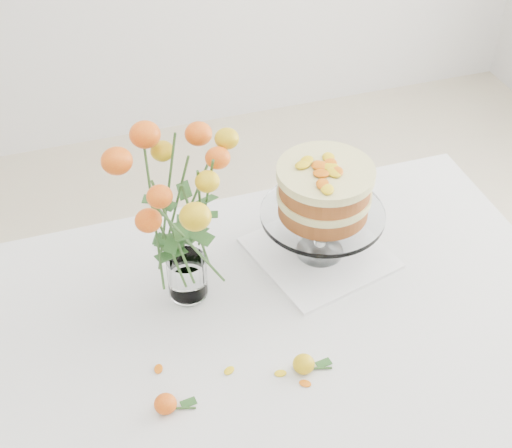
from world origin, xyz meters
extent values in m
cube|color=tan|center=(0.00, 0.00, 0.73)|extent=(1.40, 0.90, 0.04)
cylinder|color=tan|center=(-0.62, 0.37, 0.35)|extent=(0.06, 0.06, 0.71)
cylinder|color=tan|center=(0.62, 0.37, 0.35)|extent=(0.06, 0.06, 0.71)
cube|color=white|center=(0.00, 0.00, 0.75)|extent=(1.42, 0.92, 0.01)
cube|color=white|center=(0.00, 0.46, 0.65)|extent=(1.42, 0.01, 0.20)
cube|color=white|center=(0.19, 0.17, 0.76)|extent=(0.36, 0.36, 0.01)
cylinder|color=silver|center=(0.19, 0.17, 0.83)|extent=(0.03, 0.03, 0.09)
cylinder|color=silver|center=(0.19, 0.17, 0.89)|extent=(0.30, 0.30, 0.01)
cylinder|color=brown|center=(0.19, 0.17, 0.92)|extent=(0.27, 0.27, 0.04)
cylinder|color=beige|center=(0.19, 0.17, 0.95)|extent=(0.28, 0.28, 0.02)
cylinder|color=brown|center=(0.19, 0.17, 0.98)|extent=(0.27, 0.27, 0.04)
cylinder|color=beige|center=(0.19, 0.17, 1.01)|extent=(0.28, 0.28, 0.02)
cylinder|color=silver|center=(-0.15, 0.14, 0.76)|extent=(0.07, 0.07, 0.01)
cylinder|color=silver|center=(-0.15, 0.14, 0.82)|extent=(0.09, 0.09, 0.10)
ellipsoid|color=gold|center=(0.03, -0.14, 0.78)|extent=(0.05, 0.05, 0.04)
cylinder|color=#315723|center=(0.06, -0.15, 0.76)|extent=(0.06, 0.02, 0.00)
ellipsoid|color=#DE400A|center=(-0.27, -0.15, 0.78)|extent=(0.05, 0.05, 0.04)
cylinder|color=#315723|center=(-0.24, -0.16, 0.76)|extent=(0.05, 0.02, 0.00)
ellipsoid|color=yellow|center=(-0.12, -0.10, 0.76)|extent=(0.03, 0.02, 0.00)
ellipsoid|color=yellow|center=(-0.02, -0.14, 0.76)|extent=(0.03, 0.02, 0.00)
ellipsoid|color=yellow|center=(0.02, -0.18, 0.76)|extent=(0.03, 0.02, 0.00)
ellipsoid|color=yellow|center=(-0.26, -0.05, 0.76)|extent=(0.03, 0.02, 0.00)
camera|label=1|loc=(-0.35, -1.00, 1.97)|focal=50.00mm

